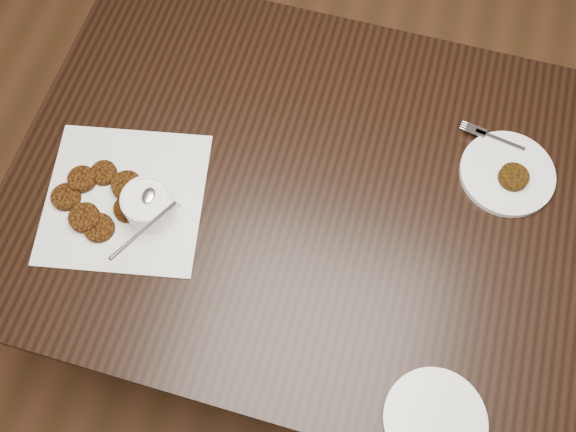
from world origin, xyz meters
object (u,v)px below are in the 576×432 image
object	(u,v)px
table	(338,263)
napkin	(125,198)
plate_empty	(435,420)
plate_with_patty	(508,172)
sauce_ramekin	(145,198)

from	to	relation	value
table	napkin	bearing A→B (deg)	-165.23
plate_empty	napkin	bearing A→B (deg)	159.61
napkin	plate_with_patty	size ratio (longest dim) A/B	1.63
table	sauce_ramekin	size ratio (longest dim) A/B	10.36
sauce_ramekin	plate_with_patty	xyz separation A→B (m)	(0.66, 0.27, -0.06)
sauce_ramekin	table	bearing A→B (deg)	19.17
table	plate_empty	size ratio (longest dim) A/B	7.74
sauce_ramekin	plate_empty	bearing A→B (deg)	-21.18
sauce_ramekin	plate_with_patty	bearing A→B (deg)	22.56
plate_with_patty	napkin	bearing A→B (deg)	-160.27
table	sauce_ramekin	world-z (taller)	sauce_ramekin
table	napkin	xyz separation A→B (m)	(-0.44, -0.12, 0.38)
napkin	plate_with_patty	world-z (taller)	plate_with_patty
plate_with_patty	table	bearing A→B (deg)	-153.23
napkin	sauce_ramekin	xyz separation A→B (m)	(0.06, -0.01, 0.07)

